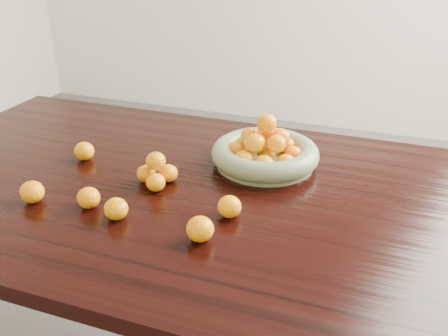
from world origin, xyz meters
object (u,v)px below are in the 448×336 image
(dining_table, at_px, (228,222))
(loose_orange_0, at_px, (32,192))
(fruit_bowl, at_px, (265,152))
(orange_pyramid, at_px, (157,172))

(dining_table, height_order, loose_orange_0, loose_orange_0)
(fruit_bowl, bearing_deg, orange_pyramid, -137.86)
(fruit_bowl, distance_m, loose_orange_0, 0.63)
(orange_pyramid, xyz_separation_m, loose_orange_0, (-0.25, -0.19, -0.01))
(dining_table, xyz_separation_m, loose_orange_0, (-0.45, -0.21, 0.12))
(fruit_bowl, height_order, orange_pyramid, fruit_bowl)
(dining_table, distance_m, fruit_bowl, 0.24)
(dining_table, height_order, fruit_bowl, fruit_bowl)
(dining_table, bearing_deg, orange_pyramid, -173.52)
(dining_table, xyz_separation_m, orange_pyramid, (-0.20, -0.02, 0.13))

